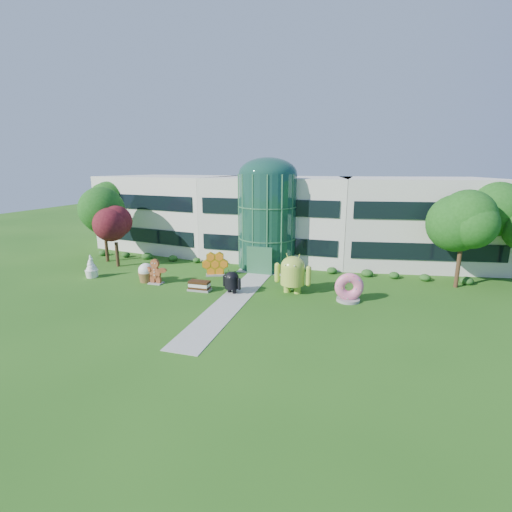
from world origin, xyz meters
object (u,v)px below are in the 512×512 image
(android_green, at_px, (293,271))
(android_black, at_px, (232,281))
(donut, at_px, (349,287))
(gingerbread, at_px, (155,271))

(android_green, relative_size, android_black, 1.68)
(donut, xyz_separation_m, gingerbread, (-17.26, -0.37, -0.02))
(android_black, xyz_separation_m, donut, (9.62, 0.86, 0.08))
(donut, bearing_deg, android_black, 173.83)
(android_green, bearing_deg, android_black, -156.86)
(android_black, xyz_separation_m, gingerbread, (-7.64, 0.49, 0.06))
(android_black, distance_m, gingerbread, 7.66)
(android_green, bearing_deg, gingerbread, -169.89)
(android_green, xyz_separation_m, gingerbread, (-12.55, -1.11, -0.71))
(donut, bearing_deg, gingerbread, 169.93)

